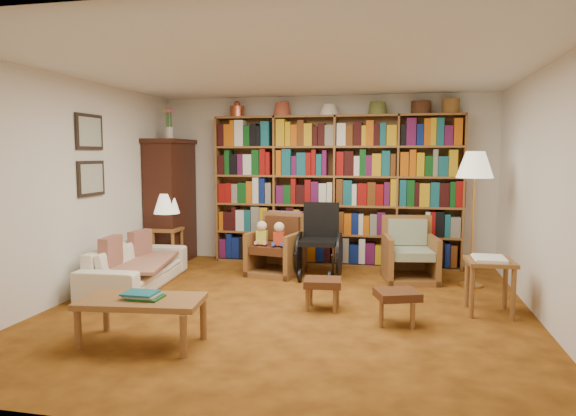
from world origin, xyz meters
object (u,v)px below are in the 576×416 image
(armchair_sage, at_px, (410,256))
(footstool_b, at_px, (397,297))
(side_table_papers, at_px, (490,269))
(footstool_a, at_px, (323,284))
(armchair_leather, at_px, (277,248))
(coffee_table, at_px, (142,304))
(sofa, at_px, (136,265))
(side_table_lamp, at_px, (167,239))
(wheelchair, at_px, (320,243))
(floor_lamp, at_px, (475,170))

(armchair_sage, bearing_deg, footstool_b, -94.86)
(side_table_papers, bearing_deg, footstool_a, -172.84)
(armchair_leather, height_order, coffee_table, armchair_leather)
(sofa, bearing_deg, footstool_a, -105.55)
(armchair_leather, xyz_separation_m, armchair_sage, (1.79, 0.01, -0.03))
(side_table_lamp, height_order, coffee_table, side_table_lamp)
(armchair_leather, xyz_separation_m, coffee_table, (-0.53, -2.85, 0.01))
(side_table_papers, bearing_deg, coffee_table, -153.76)
(side_table_lamp, xyz_separation_m, wheelchair, (2.24, -0.09, 0.04))
(coffee_table, bearing_deg, wheelchair, 67.88)
(sofa, distance_m, footstool_b, 3.27)
(side_table_lamp, bearing_deg, floor_lamp, -3.33)
(armchair_leather, height_order, wheelchair, wheelchair)
(armchair_leather, xyz_separation_m, side_table_papers, (2.55, -1.33, 0.12))
(armchair_sage, bearing_deg, side_table_lamp, 179.77)
(armchair_sage, relative_size, floor_lamp, 0.49)
(side_table_lamp, bearing_deg, armchair_leather, -0.90)
(floor_lamp, relative_size, coffee_table, 1.52)
(armchair_leather, height_order, armchair_sage, armchair_leather)
(armchair_sage, xyz_separation_m, floor_lamp, (0.74, -0.23, 1.13))
(footstool_a, bearing_deg, sofa, 169.12)
(sofa, height_order, coffee_table, sofa)
(coffee_table, bearing_deg, sofa, 119.74)
(side_table_lamp, xyz_separation_m, floor_lamp, (4.16, -0.24, 1.03))
(sofa, xyz_separation_m, coffee_table, (1.01, -1.77, 0.09))
(floor_lamp, relative_size, footstool_a, 4.01)
(wheelchair, bearing_deg, side_table_lamp, 177.83)
(side_table_lamp, bearing_deg, armchair_sage, -0.23)
(sofa, relative_size, side_table_lamp, 3.17)
(sofa, height_order, armchair_leather, armchair_leather)
(side_table_lamp, relative_size, floor_lamp, 0.34)
(footstool_a, distance_m, coffee_table, 1.91)
(armchair_sage, relative_size, footstool_a, 1.97)
(wheelchair, bearing_deg, footstool_a, -80.21)
(armchair_leather, relative_size, footstool_b, 1.74)
(armchair_sage, distance_m, floor_lamp, 1.37)
(footstool_b, bearing_deg, side_table_lamp, 149.85)
(floor_lamp, height_order, footstool_a, floor_lamp)
(floor_lamp, bearing_deg, armchair_sage, 162.72)
(floor_lamp, bearing_deg, armchair_leather, 175.09)
(armchair_sage, height_order, wheelchair, wheelchair)
(side_table_papers, bearing_deg, armchair_leather, 152.55)
(sofa, distance_m, armchair_leather, 1.88)
(sofa, distance_m, footstool_a, 2.44)
(sofa, xyz_separation_m, wheelchair, (2.14, 1.02, 0.19))
(sofa, xyz_separation_m, side_table_lamp, (-0.10, 1.10, 0.15))
(side_table_lamp, bearing_deg, coffee_table, -68.87)
(wheelchair, relative_size, footstool_b, 2.05)
(footstool_b, xyz_separation_m, coffee_table, (-2.16, -0.97, 0.08))
(side_table_lamp, distance_m, footstool_a, 2.95)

